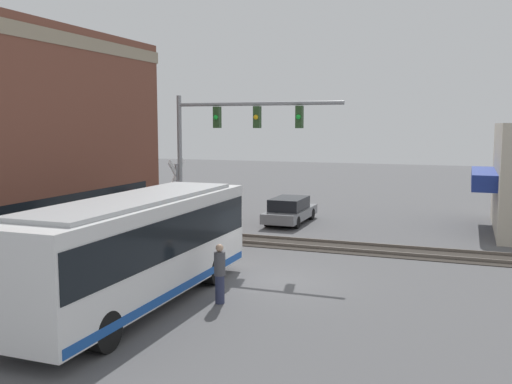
# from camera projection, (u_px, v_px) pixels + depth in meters

# --- Properties ---
(ground_plane) EXTENTS (120.00, 120.00, 0.00)m
(ground_plane) POSITION_uv_depth(u_px,v_px,m) (273.00, 280.00, 19.69)
(ground_plane) COLOR #565659
(city_bus) EXTENTS (10.10, 2.59, 3.26)m
(city_bus) POSITION_uv_depth(u_px,v_px,m) (137.00, 247.00, 16.66)
(city_bus) COLOR white
(city_bus) RESTS_ON ground
(traffic_signal_gantry) EXTENTS (0.42, 7.37, 6.59)m
(traffic_signal_gantry) POSITION_uv_depth(u_px,v_px,m) (227.00, 135.00, 24.17)
(traffic_signal_gantry) COLOR gray
(traffic_signal_gantry) RESTS_ON ground
(crossing_signal) EXTENTS (1.41, 1.18, 3.81)m
(crossing_signal) POSITION_uv_depth(u_px,v_px,m) (177.00, 193.00, 25.55)
(crossing_signal) COLOR gray
(crossing_signal) RESTS_ON ground
(rail_track_near) EXTENTS (2.60, 60.00, 0.15)m
(rail_track_near) POSITION_uv_depth(u_px,v_px,m) (316.00, 245.00, 25.26)
(rail_track_near) COLOR #332D28
(rail_track_near) RESTS_ON ground
(parked_car_grey) EXTENTS (4.78, 1.82, 1.42)m
(parked_car_grey) POSITION_uv_depth(u_px,v_px,m) (290.00, 211.00, 30.90)
(parked_car_grey) COLOR slate
(parked_car_grey) RESTS_ON ground
(pedestrian_near_bus) EXTENTS (0.34, 0.34, 1.81)m
(pedestrian_near_bus) POSITION_uv_depth(u_px,v_px,m) (220.00, 273.00, 17.02)
(pedestrian_near_bus) COLOR #2D3351
(pedestrian_near_bus) RESTS_ON ground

